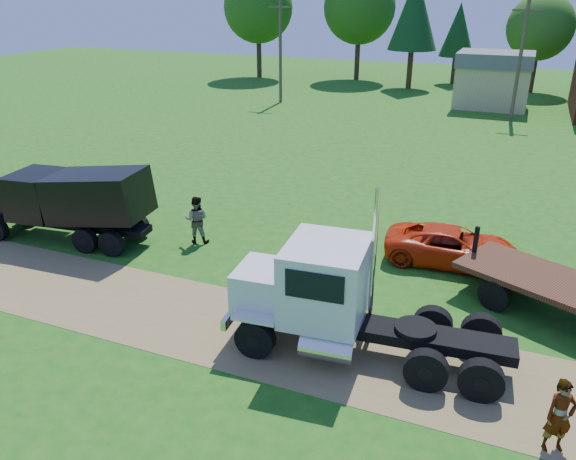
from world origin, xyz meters
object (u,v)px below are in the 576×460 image
at_px(black_dump_truck, 70,200).
at_px(spectator_a, 560,416).
at_px(white_semi_tractor, 328,297).
at_px(orange_pickup, 453,246).

xyz_separation_m(black_dump_truck, spectator_a, (18.25, -5.07, -0.82)).
relative_size(white_semi_tractor, orange_pickup, 1.61).
bearing_deg(spectator_a, orange_pickup, 84.79).
relative_size(white_semi_tractor, black_dump_truck, 1.08).
xyz_separation_m(orange_pickup, spectator_a, (3.43, -8.81, 0.23)).
bearing_deg(black_dump_truck, white_semi_tractor, -21.34).
height_order(black_dump_truck, spectator_a, black_dump_truck).
xyz_separation_m(white_semi_tractor, orange_pickup, (2.64, 6.97, -0.95)).
bearing_deg(spectator_a, white_semi_tractor, 136.63).
distance_m(orange_pickup, spectator_a, 9.46).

